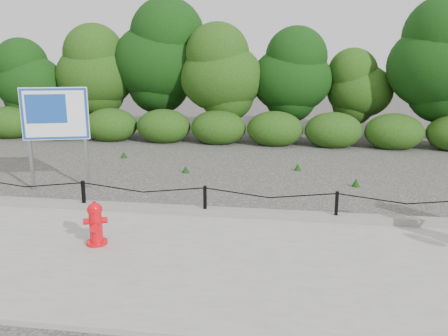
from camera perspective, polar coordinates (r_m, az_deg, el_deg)
ground at (r=9.37m, az=-2.27°, el=-6.17°), size 90.00×90.00×0.00m
sidewalk at (r=7.54m, az=-5.15°, el=-11.04°), size 14.00×4.00×0.08m
curb at (r=9.36m, az=-2.22°, el=-5.20°), size 14.00×0.22×0.14m
chain_barrier at (r=9.22m, az=-2.30°, el=-3.50°), size 10.06×0.06×0.60m
treeline at (r=17.66m, az=3.79°, el=11.90°), size 20.01×3.97×5.03m
fire_hydrant at (r=8.15m, az=-15.18°, el=-6.51°), size 0.45×0.45×0.75m
advertising_sign at (r=11.62m, az=-19.65°, el=5.64°), size 1.46×0.51×2.41m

